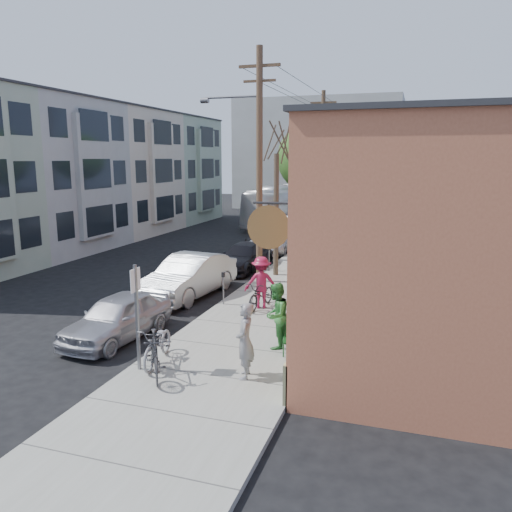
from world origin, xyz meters
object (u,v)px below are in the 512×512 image
(car_2, at_px, (244,257))
(car_3, at_px, (272,241))
(patio_chair_b, at_px, (292,340))
(patron_green, at_px, (276,315))
(parked_bike_a, at_px, (155,355))
(tree_leafy_mid, at_px, (312,158))
(tree_leafy_far, at_px, (335,157))
(sign_post, at_px, (137,307))
(patron_grey, at_px, (245,341))
(car_4, at_px, (293,228))
(car_1, at_px, (189,276))
(bus, at_px, (281,205))
(utility_pole_near, at_px, (258,162))
(car_0, at_px, (117,317))
(parking_meter_far, at_px, (269,254))
(cyclist, at_px, (261,282))
(parking_meter_near, at_px, (223,283))
(patio_chair_a, at_px, (297,334))
(parked_bike_b, at_px, (158,344))
(tree_bare, at_px, (276,215))

(car_2, distance_m, car_3, 5.19)
(patio_chair_b, bearing_deg, patron_green, 129.47)
(parked_bike_a, height_order, car_2, car_2)
(patio_chair_b, xyz_separation_m, parked_bike_a, (-2.93, -2.41, 0.13))
(patio_chair_b, xyz_separation_m, car_3, (-5.12, 15.71, 0.07))
(tree_leafy_mid, bearing_deg, tree_leafy_far, 90.00)
(car_2, bearing_deg, sign_post, -78.81)
(sign_post, distance_m, patron_green, 4.02)
(patron_grey, bearing_deg, car_4, 176.73)
(patron_green, xyz_separation_m, car_1, (-4.99, 4.68, -0.26))
(car_1, relative_size, bus, 0.43)
(utility_pole_near, xyz_separation_m, tree_leafy_far, (0.41, 18.01, 0.25))
(car_4, bearing_deg, car_1, -90.78)
(patron_grey, relative_size, car_0, 0.46)
(utility_pole_near, xyz_separation_m, bus, (-4.44, 20.21, -3.74))
(parking_meter_far, height_order, car_2, parking_meter_far)
(parking_meter_far, bearing_deg, patron_green, -72.34)
(tree_leafy_mid, bearing_deg, cyclist, -85.87)
(parking_meter_near, xyz_separation_m, car_1, (-1.91, 1.07, -0.13))
(parking_meter_far, xyz_separation_m, car_2, (-1.45, 0.40, -0.32))
(tree_leafy_mid, bearing_deg, patio_chair_b, -79.71)
(cyclist, height_order, car_3, cyclist)
(parked_bike_a, height_order, bus, bus)
(patio_chair_a, relative_size, car_4, 0.18)
(patio_chair_b, relative_size, car_3, 0.18)
(sign_post, height_order, patio_chair_a, sign_post)
(parking_meter_near, distance_m, tree_leafy_mid, 13.90)
(sign_post, xyz_separation_m, utility_pole_near, (0.04, 10.06, 3.58))
(patio_chair_b, distance_m, parked_bike_b, 3.67)
(tree_bare, height_order, car_3, tree_bare)
(patio_chair_a, bearing_deg, parked_bike_a, -142.04)
(patron_grey, height_order, parked_bike_b, patron_grey)
(patron_grey, xyz_separation_m, car_2, (-4.34, 12.27, -0.45))
(tree_leafy_mid, xyz_separation_m, car_2, (-2.00, -6.64, -4.92))
(parked_bike_b, bearing_deg, patio_chair_b, 16.05)
(parked_bike_a, distance_m, bus, 30.96)
(patron_grey, bearing_deg, bus, 179.46)
(patio_chair_a, bearing_deg, cyclist, 114.37)
(sign_post, height_order, patio_chair_b, sign_post)
(utility_pole_near, relative_size, parked_bike_b, 4.97)
(car_4, bearing_deg, parking_meter_near, -84.21)
(parking_meter_far, distance_m, car_0, 10.36)
(parking_meter_near, relative_size, parking_meter_far, 1.00)
(car_0, xyz_separation_m, car_2, (0.46, 10.57, -0.05))
(parked_bike_b, height_order, bus, bus)
(bus, bearing_deg, patron_green, -73.26)
(car_3, bearing_deg, tree_leafy_far, 76.28)
(parking_meter_far, distance_m, tree_bare, 2.19)
(patio_chair_b, height_order, patron_green, patron_green)
(car_0, relative_size, car_2, 0.91)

